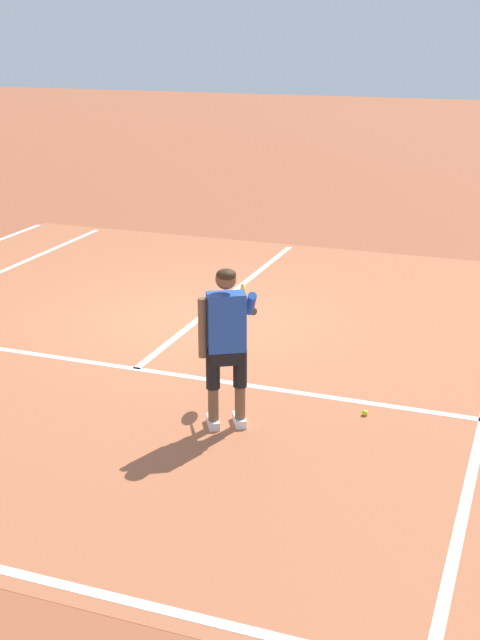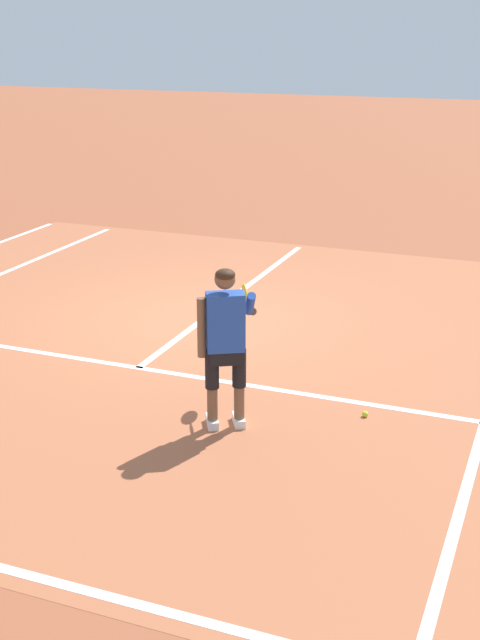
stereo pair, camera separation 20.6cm
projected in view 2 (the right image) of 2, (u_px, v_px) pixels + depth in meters
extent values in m
plane|color=#9E5133|center=(203.00, 320.00, 12.12)|extent=(80.00, 80.00, 0.00)
cube|color=#B2603D|center=(181.00, 336.00, 11.46)|extent=(10.98, 10.79, 0.00)
cube|color=white|center=(138.00, 368.00, 10.40)|extent=(8.23, 0.10, 0.01)
cube|color=white|center=(236.00, 295.00, 13.21)|extent=(0.10, 6.40, 0.01)
cube|color=white|center=(212.00, 422.00, 8.90)|extent=(0.23, 0.30, 0.09)
cube|color=white|center=(239.00, 420.00, 8.93)|extent=(0.23, 0.30, 0.09)
cylinder|color=brown|center=(212.00, 404.00, 8.79)|extent=(0.11, 0.11, 0.36)
cylinder|color=black|center=(212.00, 369.00, 8.66)|extent=(0.14, 0.14, 0.41)
cylinder|color=brown|center=(239.00, 402.00, 8.82)|extent=(0.11, 0.11, 0.36)
cylinder|color=black|center=(239.00, 368.00, 8.70)|extent=(0.14, 0.14, 0.41)
cube|color=black|center=(226.00, 353.00, 8.62)|extent=(0.39, 0.34, 0.20)
cube|color=#234CAD|center=(225.00, 322.00, 8.51)|extent=(0.44, 0.38, 0.60)
cylinder|color=brown|center=(202.00, 328.00, 8.50)|extent=(0.09, 0.09, 0.62)
cylinder|color=#234CAD|center=(250.00, 304.00, 8.58)|extent=(0.21, 0.27, 0.29)
cylinder|color=brown|center=(251.00, 310.00, 8.83)|extent=(0.21, 0.29, 0.14)
sphere|color=brown|center=(225.00, 279.00, 8.38)|extent=(0.21, 0.21, 0.21)
ellipsoid|color=#382314|center=(225.00, 275.00, 8.34)|extent=(0.27, 0.27, 0.12)
cylinder|color=#232326|center=(249.00, 306.00, 9.05)|extent=(0.13, 0.19, 0.03)
cylinder|color=yellow|center=(247.00, 302.00, 9.19)|extent=(0.07, 0.10, 0.02)
torus|color=yellow|center=(245.00, 297.00, 9.36)|extent=(0.17, 0.27, 0.30)
cylinder|color=silver|center=(245.00, 297.00, 9.36)|extent=(0.13, 0.22, 0.25)
sphere|color=#CCE02D|center=(365.00, 414.00, 9.10)|extent=(0.07, 0.07, 0.07)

